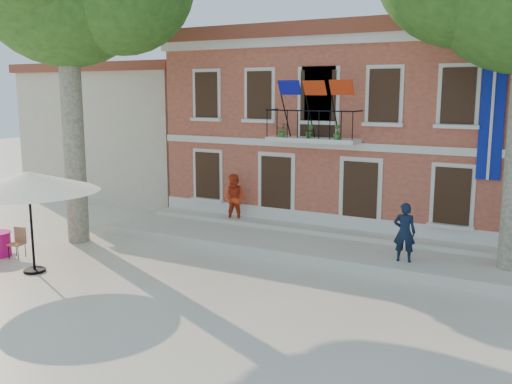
% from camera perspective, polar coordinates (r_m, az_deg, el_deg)
% --- Properties ---
extents(ground, '(90.00, 90.00, 0.00)m').
position_cam_1_polar(ground, '(16.56, -8.80, -8.15)').
color(ground, beige).
rests_on(ground, ground).
extents(main_building, '(13.50, 9.59, 7.50)m').
position_cam_1_polar(main_building, '(23.70, 9.99, 6.61)').
color(main_building, '#CA6949').
rests_on(main_building, ground).
extents(neighbor_west, '(9.40, 9.40, 6.40)m').
position_cam_1_polar(neighbor_west, '(30.33, -10.48, 6.25)').
color(neighbor_west, beige).
rests_on(neighbor_west, ground).
extents(terrace, '(14.00, 3.40, 0.30)m').
position_cam_1_polar(terrace, '(19.13, 4.14, -5.09)').
color(terrace, silver).
rests_on(terrace, ground).
extents(patio_umbrella, '(3.93, 3.93, 2.92)m').
position_cam_1_polar(patio_umbrella, '(17.23, -21.81, 0.95)').
color(patio_umbrella, black).
rests_on(patio_umbrella, ground).
extents(pedestrian_navy, '(0.69, 0.51, 1.72)m').
position_cam_1_polar(pedestrian_navy, '(16.89, 14.63, -3.91)').
color(pedestrian_navy, black).
rests_on(pedestrian_navy, terrace).
extents(pedestrian_orange, '(1.00, 0.84, 1.84)m').
position_cam_1_polar(pedestrian_orange, '(21.06, -2.13, -0.69)').
color(pedestrian_orange, red).
rests_on(pedestrian_orange, terrace).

